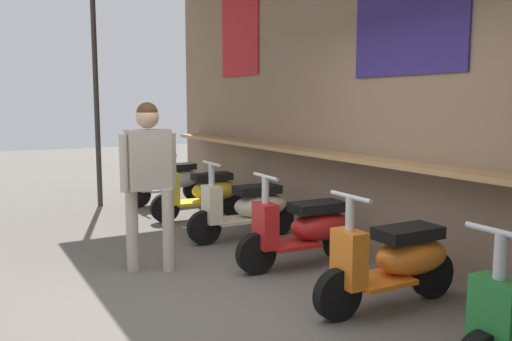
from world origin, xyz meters
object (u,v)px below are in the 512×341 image
scooter_silver (172,180)px  scooter_cream (249,207)px  shopper_browsing (149,168)px  scooter_yellow (204,192)px  scooter_red (307,228)px  scooter_orange (396,260)px

scooter_silver → scooter_cream: (2.62, 0.00, 0.00)m
scooter_silver → shopper_browsing: shopper_browsing is taller
shopper_browsing → scooter_yellow: bearing=141.0°
scooter_yellow → scooter_red: same height
scooter_yellow → scooter_cream: same height
shopper_browsing → scooter_red: bearing=63.6°
scooter_silver → scooter_red: size_ratio=1.00×
scooter_cream → scooter_orange: bearing=91.9°
scooter_yellow → scooter_cream: bearing=94.0°
scooter_silver → scooter_cream: same height
scooter_silver → scooter_orange: size_ratio=1.00×
scooter_cream → scooter_orange: size_ratio=1.00×
scooter_silver → scooter_yellow: bearing=86.4°
scooter_silver → scooter_red: 3.86m
scooter_cream → shopper_browsing: bearing=24.3°
scooter_red → shopper_browsing: size_ratio=0.85×
scooter_red → scooter_cream: bearing=-86.8°
scooter_silver → shopper_browsing: size_ratio=0.85×
scooter_red → scooter_yellow: bearing=-86.8°
scooter_cream → scooter_orange: same height
scooter_silver → scooter_yellow: size_ratio=1.00×
scooter_yellow → shopper_browsing: shopper_browsing is taller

